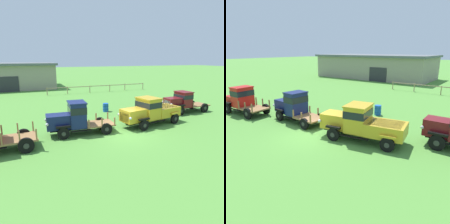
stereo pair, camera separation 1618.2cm
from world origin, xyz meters
TOP-DOWN VIEW (x-y plane):
  - ground_plane at (0.00, 0.00)m, footprint 240.00×240.00m
  - paddock_fence at (4.81, 19.25)m, footprint 15.88×0.67m
  - vintage_truck_second_in_line at (-3.28, 1.59)m, footprint 4.83×2.12m
  - vintage_truck_midrow_center at (2.83, 1.50)m, footprint 5.47×2.83m
  - vintage_truck_far_side at (7.72, 3.62)m, footprint 4.85×2.03m
  - oil_drum_beside_row at (7.45, 6.82)m, footprint 0.58×0.58m
  - oil_drum_near_fence at (1.13, 6.90)m, footprint 0.59×0.59m

SIDE VIEW (x-z plane):
  - ground_plane at x=0.00m, z-range 0.00..0.00m
  - oil_drum_beside_row at x=7.45m, z-range 0.00..0.83m
  - oil_drum_near_fence at x=1.13m, z-range 0.00..0.83m
  - paddock_fence at x=4.81m, z-range 0.25..1.35m
  - vintage_truck_far_side at x=7.72m, z-range 0.06..2.14m
  - vintage_truck_midrow_center at x=2.83m, z-range 0.01..2.21m
  - vintage_truck_second_in_line at x=-3.28m, z-range 0.01..2.30m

